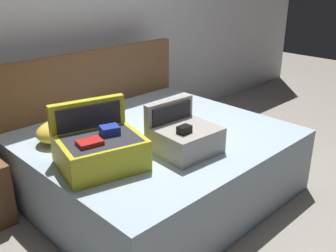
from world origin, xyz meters
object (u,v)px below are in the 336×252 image
object	(u,v)px
bed	(157,164)
hard_case_large	(100,148)
hard_case_medium	(184,136)
pillow_near_headboard	(64,130)

from	to	relation	value
bed	hard_case_large	distance (m)	0.75
bed	hard_case_medium	bearing A→B (deg)	-101.85
bed	pillow_near_headboard	world-z (taller)	pillow_near_headboard
hard_case_medium	pillow_near_headboard	bearing A→B (deg)	127.33
bed	hard_case_large	xyz separation A→B (m)	(-0.62, -0.13, 0.39)
hard_case_large	hard_case_medium	world-z (taller)	hard_case_large
hard_case_large	pillow_near_headboard	xyz separation A→B (m)	(0.04, 0.52, -0.05)
pillow_near_headboard	hard_case_medium	bearing A→B (deg)	-56.52
hard_case_large	pillow_near_headboard	distance (m)	0.53
pillow_near_headboard	bed	bearing A→B (deg)	-34.29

